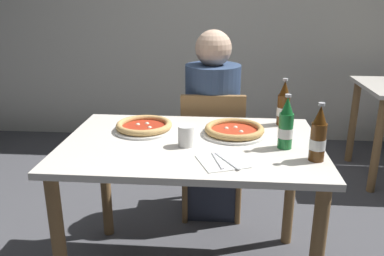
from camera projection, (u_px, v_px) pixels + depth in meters
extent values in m
cube|color=silver|center=(211.00, 6.00, 3.76)|extent=(7.00, 0.10, 2.60)
cube|color=silver|center=(191.00, 144.00, 1.87)|extent=(1.20, 0.80, 0.03)
cylinder|color=olive|center=(60.00, 250.00, 1.71)|extent=(0.06, 0.06, 0.72)
cylinder|color=olive|center=(105.00, 180.00, 2.35)|extent=(0.06, 0.06, 0.72)
cylinder|color=olive|center=(290.00, 187.00, 2.27)|extent=(0.06, 0.06, 0.72)
cube|color=olive|center=(212.00, 151.00, 2.60)|extent=(0.42, 0.42, 0.04)
cube|color=olive|center=(213.00, 128.00, 2.36)|extent=(0.38, 0.05, 0.40)
cylinder|color=olive|center=(235.00, 172.00, 2.83)|extent=(0.04, 0.04, 0.41)
cylinder|color=olive|center=(187.00, 171.00, 2.84)|extent=(0.04, 0.04, 0.41)
cylinder|color=olive|center=(238.00, 195.00, 2.51)|extent=(0.04, 0.04, 0.41)
cylinder|color=olive|center=(185.00, 194.00, 2.52)|extent=(0.04, 0.04, 0.41)
cube|color=#2D3342|center=(211.00, 181.00, 2.65)|extent=(0.32, 0.28, 0.45)
cylinder|color=#33476B|center=(212.00, 109.00, 2.49)|extent=(0.34, 0.34, 0.55)
sphere|color=beige|center=(213.00, 48.00, 2.37)|extent=(0.22, 0.22, 0.22)
cylinder|color=olive|center=(377.00, 146.00, 2.87)|extent=(0.06, 0.06, 0.72)
cylinder|color=olive|center=(353.00, 122.00, 3.42)|extent=(0.06, 0.06, 0.72)
cylinder|color=white|center=(234.00, 133.00, 1.95)|extent=(0.32, 0.32, 0.01)
cylinder|color=#BC381E|center=(234.00, 131.00, 1.95)|extent=(0.23, 0.23, 0.01)
torus|color=tan|center=(234.00, 129.00, 1.95)|extent=(0.29, 0.29, 0.03)
sphere|color=silver|center=(226.00, 129.00, 1.98)|extent=(0.02, 0.02, 0.02)
sphere|color=silver|center=(241.00, 132.00, 1.93)|extent=(0.02, 0.02, 0.02)
sphere|color=silver|center=(235.00, 128.00, 1.99)|extent=(0.02, 0.02, 0.02)
cylinder|color=white|center=(144.00, 129.00, 2.01)|extent=(0.31, 0.31, 0.01)
cylinder|color=#AD2D19|center=(144.00, 127.00, 2.01)|extent=(0.22, 0.22, 0.01)
torus|color=tan|center=(144.00, 125.00, 2.01)|extent=(0.28, 0.28, 0.03)
sphere|color=silver|center=(138.00, 125.00, 2.04)|extent=(0.02, 0.02, 0.02)
sphere|color=silver|center=(150.00, 128.00, 1.99)|extent=(0.02, 0.02, 0.02)
sphere|color=silver|center=(147.00, 124.00, 2.05)|extent=(0.02, 0.02, 0.02)
cylinder|color=#512D0F|center=(318.00, 142.00, 1.63)|extent=(0.06, 0.06, 0.16)
cone|color=#512D0F|center=(321.00, 115.00, 1.59)|extent=(0.05, 0.05, 0.07)
cylinder|color=#B7B7BC|center=(322.00, 104.00, 1.58)|extent=(0.03, 0.03, 0.01)
cylinder|color=white|center=(317.00, 144.00, 1.63)|extent=(0.07, 0.07, 0.04)
cylinder|color=#196B2D|center=(285.00, 131.00, 1.76)|extent=(0.06, 0.06, 0.16)
cone|color=#196B2D|center=(288.00, 105.00, 1.72)|extent=(0.05, 0.05, 0.07)
cylinder|color=#B7B7BC|center=(288.00, 96.00, 1.71)|extent=(0.03, 0.03, 0.01)
cylinder|color=white|center=(285.00, 133.00, 1.76)|extent=(0.07, 0.07, 0.04)
cylinder|color=#512D0F|center=(283.00, 110.00, 2.08)|extent=(0.06, 0.06, 0.16)
cone|color=#512D0F|center=(285.00, 88.00, 2.04)|extent=(0.05, 0.05, 0.07)
cylinder|color=#B7B7BC|center=(285.00, 80.00, 2.03)|extent=(0.03, 0.03, 0.01)
cylinder|color=white|center=(283.00, 111.00, 2.08)|extent=(0.07, 0.07, 0.04)
cube|color=white|center=(222.00, 162.00, 1.63)|extent=(0.23, 0.23, 0.00)
cube|color=silver|center=(227.00, 161.00, 1.63)|extent=(0.11, 0.17, 0.00)
cube|color=silver|center=(217.00, 160.00, 1.63)|extent=(0.06, 0.17, 0.00)
cylinder|color=white|center=(186.00, 136.00, 1.79)|extent=(0.07, 0.07, 0.09)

